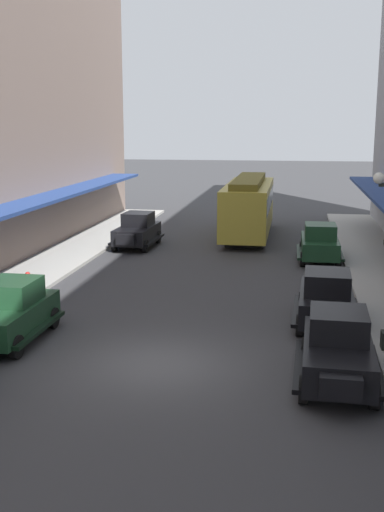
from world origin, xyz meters
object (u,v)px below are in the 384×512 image
parked_car_2 (137,230)px  fire_hydrant (28,282)px  parked_car_5 (326,297)px  parked_car_3 (10,311)px  parked_car_4 (338,347)px  streetcar (248,205)px  parked_car_1 (320,242)px

parked_car_2 → fire_hydrant: 10.50m
parked_car_5 → fire_hydrant: parked_car_5 is taller
parked_car_5 → fire_hydrant: (-11.08, 1.70, -0.38)m
parked_car_5 → parked_car_3: bearing=-161.9°
parked_car_2 → parked_car_3: (-0.17, -15.17, 0.00)m
parked_car_4 → streetcar: (-3.80, 20.89, 0.96)m
parked_car_2 → parked_car_3: same height
parked_car_4 → streetcar: bearing=100.3°
parked_car_2 → parked_car_5: 15.27m
parked_car_3 → parked_car_4: size_ratio=0.99×
parked_car_2 → fire_hydrant: (-1.70, -10.35, -0.38)m
parked_car_1 → fire_hydrant: parked_car_1 is taller
parked_car_2 → parked_car_4: 19.33m
parked_car_3 → fire_hydrant: size_ratio=5.20×
parked_car_1 → parked_car_5: (-0.15, -9.96, 0.00)m
parked_car_3 → fire_hydrant: bearing=107.7°
parked_car_2 → parked_car_3: 15.17m
parked_car_2 → streetcar: 6.99m
parked_car_1 → fire_hydrant: bearing=-143.6°
parked_car_2 → parked_car_4: size_ratio=1.00×
parked_car_1 → parked_car_5: size_ratio=0.99×
parked_car_1 → fire_hydrant: 13.95m
parked_car_1 → parked_car_4: 14.78m
parked_car_3 → parked_car_4: 9.75m
parked_car_1 → streetcar: bearing=122.4°
parked_car_2 → streetcar: bearing=35.5°
streetcar → fire_hydrant: bearing=-117.1°
parked_car_1 → fire_hydrant: (-11.23, -8.27, -0.38)m
parked_car_5 → parked_car_2: bearing=127.9°
streetcar → parked_car_3: bearing=-106.8°
parked_car_3 → streetcar: bearing=73.2°
parked_car_3 → fire_hydrant: 5.07m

